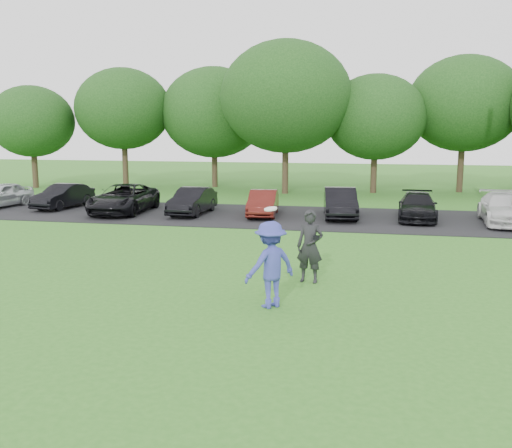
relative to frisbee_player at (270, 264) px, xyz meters
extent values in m
plane|color=#2F6E1F|center=(-0.89, -0.68, -0.93)|extent=(100.00, 100.00, 0.00)
cube|color=black|center=(-0.89, 12.32, -0.92)|extent=(32.00, 6.50, 0.03)
imported|color=#3A40A4|center=(0.00, 0.00, 0.00)|extent=(1.34, 1.33, 1.86)
cylinder|color=white|center=(0.03, -0.15, 1.21)|extent=(0.28, 0.27, 0.10)
imported|color=black|center=(0.61, 2.14, -0.03)|extent=(0.71, 0.52, 1.81)
cube|color=black|center=(0.79, 1.96, 0.24)|extent=(0.15, 0.12, 0.10)
imported|color=#B6B9BE|center=(-15.32, 12.40, -0.32)|extent=(1.91, 3.59, 1.16)
imported|color=black|center=(-12.21, 12.70, -0.34)|extent=(1.67, 3.55, 1.13)
imported|color=black|center=(-8.80, 11.93, -0.27)|extent=(2.27, 4.60, 1.25)
imported|color=black|center=(-5.65, 12.12, -0.32)|extent=(1.35, 3.55, 1.15)
imported|color=#511611|center=(-2.53, 12.27, -0.35)|extent=(1.48, 3.41, 1.09)
imported|color=black|center=(0.76, 12.48, -0.28)|extent=(1.72, 3.88, 1.24)
imported|color=black|center=(3.91, 12.54, -0.36)|extent=(1.71, 3.82, 1.09)
imported|color=silver|center=(7.19, 12.20, -0.31)|extent=(1.85, 4.16, 1.19)
cylinder|color=#38281C|center=(-18.89, 20.92, 0.17)|extent=(0.36, 0.36, 2.20)
ellipsoid|color=#214C19|center=(-18.89, 20.92, 3.22)|extent=(5.20, 5.20, 4.42)
cylinder|color=#38281C|center=(-13.39, 22.32, 0.42)|extent=(0.36, 0.36, 2.70)
ellipsoid|color=#214C19|center=(-13.39, 22.32, 4.00)|extent=(5.94, 5.94, 5.05)
cylinder|color=#38281C|center=(-7.89, 23.72, 0.17)|extent=(0.36, 0.36, 2.20)
ellipsoid|color=#214C19|center=(-7.89, 23.72, 3.77)|extent=(6.68, 6.68, 5.68)
cylinder|color=#38281C|center=(-2.89, 20.92, 0.42)|extent=(0.36, 0.36, 2.70)
ellipsoid|color=#214C19|center=(-2.89, 20.92, 4.55)|extent=(7.42, 7.42, 6.31)
cylinder|color=#38281C|center=(2.11, 22.32, 0.17)|extent=(0.36, 0.36, 2.20)
ellipsoid|color=#214C19|center=(2.11, 22.32, 3.43)|extent=(5.76, 5.76, 4.90)
cylinder|color=#38281C|center=(7.11, 23.72, 0.42)|extent=(0.36, 0.36, 2.70)
ellipsoid|color=#214C19|center=(7.11, 23.72, 4.21)|extent=(6.50, 6.50, 5.53)
camera|label=1|loc=(2.07, -11.59, 2.88)|focal=40.00mm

